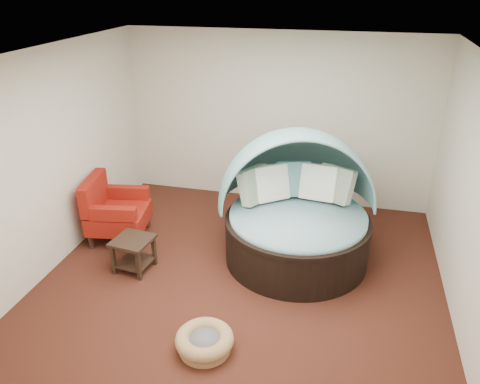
% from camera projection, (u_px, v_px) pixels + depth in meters
% --- Properties ---
extents(floor, '(5.00, 5.00, 0.00)m').
position_uv_depth(floor, '(242.00, 280.00, 6.00)').
color(floor, '#471F14').
rests_on(floor, ground).
extents(wall_back, '(5.00, 0.00, 5.00)m').
position_uv_depth(wall_back, '(278.00, 120.00, 7.60)').
color(wall_back, beige).
rests_on(wall_back, floor).
extents(wall_front, '(5.00, 0.00, 5.00)m').
position_uv_depth(wall_front, '(156.00, 323.00, 3.21)').
color(wall_front, beige).
rests_on(wall_front, floor).
extents(wall_left, '(0.00, 5.00, 5.00)m').
position_uv_depth(wall_left, '(51.00, 161.00, 5.94)').
color(wall_left, beige).
rests_on(wall_left, floor).
extents(wall_right, '(0.00, 5.00, 5.00)m').
position_uv_depth(wall_right, '(475.00, 203.00, 4.87)').
color(wall_right, beige).
rests_on(wall_right, floor).
extents(ceiling, '(5.00, 5.00, 0.00)m').
position_uv_depth(ceiling, '(242.00, 56.00, 4.81)').
color(ceiling, white).
rests_on(ceiling, wall_back).
extents(canopy_daybed, '(2.43, 2.38, 1.77)m').
position_uv_depth(canopy_daybed, '(297.00, 201.00, 6.20)').
color(canopy_daybed, black).
rests_on(canopy_daybed, floor).
extents(pet_basket, '(0.71, 0.71, 0.21)m').
position_uv_depth(pet_basket, '(205.00, 341.00, 4.85)').
color(pet_basket, olive).
rests_on(pet_basket, floor).
extents(red_armchair, '(0.94, 0.94, 0.96)m').
position_uv_depth(red_armchair, '(114.00, 211.00, 6.79)').
color(red_armchair, black).
rests_on(red_armchair, floor).
extents(side_table, '(0.53, 0.53, 0.46)m').
position_uv_depth(side_table, '(134.00, 250.00, 6.10)').
color(side_table, black).
rests_on(side_table, floor).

